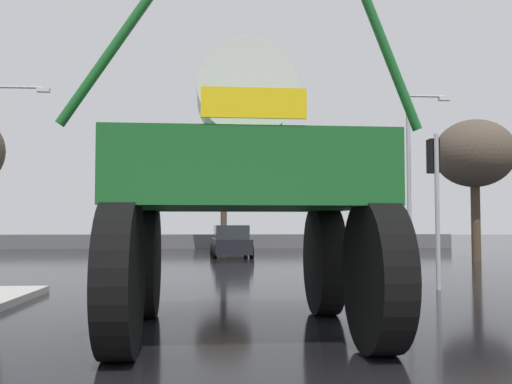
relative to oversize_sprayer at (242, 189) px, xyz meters
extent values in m
plane|color=black|center=(-0.30, 13.04, -2.12)|extent=(120.00, 120.00, 0.00)
cylinder|color=black|center=(-1.61, 1.56, -1.16)|extent=(0.47, 1.93, 1.92)
cylinder|color=black|center=(1.52, 1.65, -1.16)|extent=(0.47, 1.93, 1.92)
cylinder|color=black|center=(-1.52, -1.60, -1.16)|extent=(0.47, 1.93, 1.92)
cylinder|color=black|center=(1.61, -1.52, -1.16)|extent=(0.47, 1.93, 1.92)
cube|color=#195B23|center=(0.00, 0.02, 0.17)|extent=(3.73, 3.96, 0.95)
cube|color=#154E1E|center=(-0.01, 0.42, 1.19)|extent=(1.15, 1.49, 1.09)
cylinder|color=silver|center=(0.01, -0.53, 1.32)|extent=(1.38, 1.07, 1.36)
cylinder|color=#195B23|center=(-1.59, -1.76, 1.61)|extent=(1.37, 0.16, 1.99)
cylinder|color=#195B23|center=(1.68, -1.67, 1.72)|extent=(0.95, 0.15, 2.19)
cube|color=yellow|center=(0.05, -1.94, 0.90)|extent=(1.24, 0.07, 0.36)
cube|color=black|center=(0.29, 19.67, -1.59)|extent=(1.91, 4.18, 0.70)
cube|color=#23282D|center=(0.30, 19.52, -0.92)|extent=(1.67, 2.18, 0.64)
cylinder|color=black|center=(-0.63, 20.97, -1.82)|extent=(0.21, 0.61, 0.60)
cylinder|color=black|center=(1.07, 21.06, -1.82)|extent=(0.21, 0.61, 0.60)
cylinder|color=black|center=(-0.49, 18.27, -1.82)|extent=(0.21, 0.61, 0.60)
cylinder|color=black|center=(1.21, 18.36, -1.82)|extent=(0.21, 0.61, 0.60)
cylinder|color=#A8AAAF|center=(4.97, 5.22, -0.22)|extent=(0.11, 0.11, 3.79)
cube|color=black|center=(4.97, 5.43, 1.15)|extent=(0.24, 0.32, 0.84)
sphere|color=#390503|center=(4.97, 5.62, 1.42)|extent=(0.17, 0.17, 0.17)
sphere|color=orange|center=(4.97, 5.62, 1.15)|extent=(0.17, 0.17, 0.17)
sphere|color=black|center=(4.97, 5.62, 0.88)|extent=(0.17, 0.17, 0.17)
cylinder|color=#A8AAAF|center=(-8.30, 14.99, 4.92)|extent=(1.93, 0.10, 0.10)
cube|color=silver|center=(-7.33, 14.99, 4.82)|extent=(0.50, 0.24, 0.16)
cylinder|color=#A8AAAF|center=(7.86, 15.98, 1.52)|extent=(0.18, 0.18, 7.28)
cylinder|color=#A8AAAF|center=(8.67, 15.98, 5.01)|extent=(1.63, 0.10, 0.10)
cube|color=silver|center=(9.49, 15.98, 4.91)|extent=(0.50, 0.24, 0.16)
cylinder|color=#473828|center=(10.54, 15.45, -0.42)|extent=(0.38, 0.38, 3.40)
ellipsoid|color=brown|center=(10.54, 15.45, 2.47)|extent=(3.38, 3.38, 2.87)
cylinder|color=#473828|center=(0.01, 26.58, -0.03)|extent=(0.37, 0.37, 4.18)
ellipsoid|color=brown|center=(0.01, 26.58, 3.26)|extent=(3.40, 3.40, 2.89)
cube|color=#59595B|center=(-0.30, 29.06, -1.67)|extent=(30.53, 0.24, 0.90)
camera|label=1|loc=(-0.37, -8.71, -0.51)|focal=41.19mm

